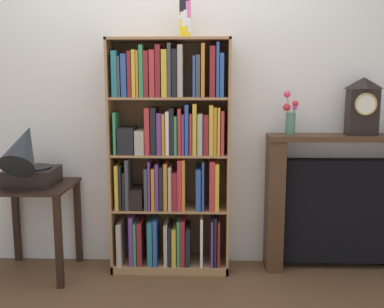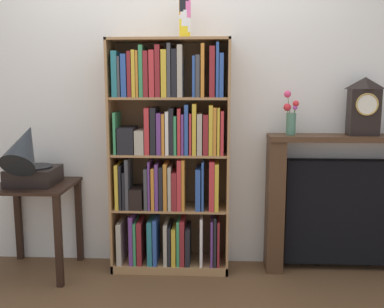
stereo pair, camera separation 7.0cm
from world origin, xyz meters
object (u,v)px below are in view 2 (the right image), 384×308
at_px(fireplace_mantel, 350,205).
at_px(cup_stack, 185,14).
at_px(bookshelf, 169,158).
at_px(gramophone, 28,158).
at_px(flower_vase, 291,117).
at_px(mantel_clock, 364,106).
at_px(side_table_left, 36,205).

bearing_deg(fireplace_mantel, cup_stack, -176.61).
bearing_deg(fireplace_mantel, bookshelf, -177.80).
height_order(cup_stack, gramophone, cup_stack).
distance_m(fireplace_mantel, flower_vase, 0.80).
xyz_separation_m(bookshelf, fireplace_mantel, (1.34, 0.05, -0.35)).
bearing_deg(gramophone, flower_vase, 6.59).
distance_m(fireplace_mantel, mantel_clock, 0.73).
xyz_separation_m(side_table_left, flower_vase, (1.85, 0.14, 0.64)).
xyz_separation_m(cup_stack, fireplace_mantel, (1.22, 0.07, -1.36)).
height_order(side_table_left, gramophone, gramophone).
bearing_deg(gramophone, bookshelf, 10.92).
bearing_deg(fireplace_mantel, gramophone, -174.09).
xyz_separation_m(bookshelf, flower_vase, (0.87, 0.03, 0.31)).
bearing_deg(mantel_clock, side_table_left, -176.61).
bearing_deg(side_table_left, flower_vase, 4.27).
bearing_deg(flower_vase, bookshelf, -178.32).
distance_m(cup_stack, gramophone, 1.48).
relative_size(cup_stack, gramophone, 0.63).
height_order(bookshelf, gramophone, bookshelf).
distance_m(cup_stack, mantel_clock, 1.42).
bearing_deg(bookshelf, cup_stack, -9.94).
bearing_deg(flower_vase, cup_stack, -176.48).
height_order(bookshelf, side_table_left, bookshelf).
bearing_deg(cup_stack, bookshelf, 170.06).
bearing_deg(bookshelf, flower_vase, 1.68).
xyz_separation_m(bookshelf, side_table_left, (-0.97, -0.11, -0.34)).
bearing_deg(gramophone, cup_stack, 8.69).
height_order(fireplace_mantel, mantel_clock, mantel_clock).
xyz_separation_m(side_table_left, mantel_clock, (2.36, 0.14, 0.72)).
bearing_deg(gramophone, fireplace_mantel, 5.91).
xyz_separation_m(cup_stack, flower_vase, (0.76, 0.05, -0.71)).
distance_m(bookshelf, cup_stack, 1.02).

